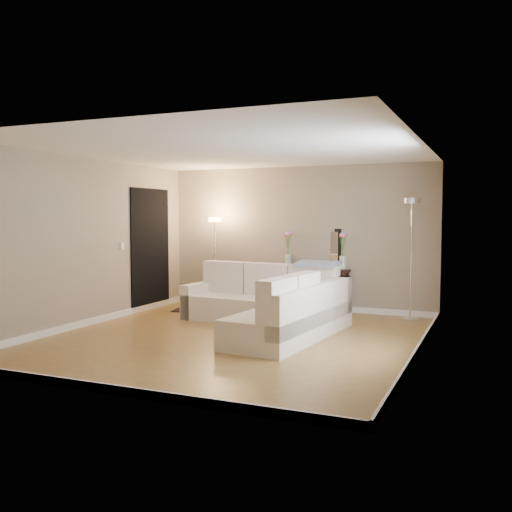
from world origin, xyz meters
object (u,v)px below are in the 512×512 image
at_px(console_table, 310,287).
at_px(floor_lamp_unlit, 412,234).
at_px(sectional_sofa, 272,306).
at_px(floor_lamp_lit, 215,244).

xyz_separation_m(console_table, floor_lamp_unlit, (1.80, -0.29, 0.98)).
xyz_separation_m(sectional_sofa, floor_lamp_lit, (-1.74, 1.52, 0.84)).
xyz_separation_m(console_table, floor_lamp_lit, (-1.78, -0.27, 0.75)).
height_order(sectional_sofa, floor_lamp_unlit, floor_lamp_unlit).
bearing_deg(floor_lamp_unlit, floor_lamp_lit, 179.74).
distance_m(floor_lamp_lit, floor_lamp_unlit, 3.58).
relative_size(sectional_sofa, floor_lamp_lit, 1.67).
xyz_separation_m(sectional_sofa, floor_lamp_unlit, (1.84, 1.51, 1.06)).
height_order(console_table, floor_lamp_lit, floor_lamp_lit).
relative_size(console_table, floor_lamp_lit, 0.76).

